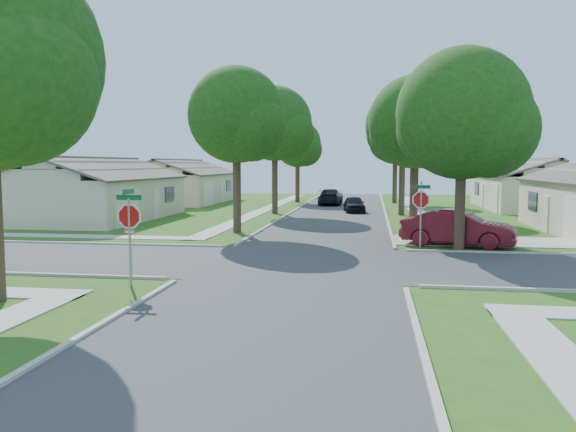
% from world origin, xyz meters
% --- Properties ---
extents(ground, '(100.00, 100.00, 0.00)m').
position_xyz_m(ground, '(0.00, 0.00, 0.00)').
color(ground, '#275617').
rests_on(ground, ground).
extents(road_ns, '(7.00, 100.00, 0.02)m').
position_xyz_m(road_ns, '(0.00, 0.00, 0.00)').
color(road_ns, '#333335').
rests_on(road_ns, ground).
extents(sidewalk_ne, '(1.20, 40.00, 0.04)m').
position_xyz_m(sidewalk_ne, '(6.10, 26.00, 0.02)').
color(sidewalk_ne, '#9E9B91').
rests_on(sidewalk_ne, ground).
extents(sidewalk_nw, '(1.20, 40.00, 0.04)m').
position_xyz_m(sidewalk_nw, '(-6.10, 26.00, 0.02)').
color(sidewalk_nw, '#9E9B91').
rests_on(sidewalk_nw, ground).
extents(driveway, '(8.80, 3.60, 0.05)m').
position_xyz_m(driveway, '(7.90, 7.10, 0.03)').
color(driveway, '#9E9B91').
rests_on(driveway, ground).
extents(stop_sign_sw, '(1.05, 0.80, 2.98)m').
position_xyz_m(stop_sign_sw, '(-4.70, -4.70, 2.03)').
color(stop_sign_sw, gray).
rests_on(stop_sign_sw, ground).
extents(stop_sign_ne, '(1.05, 0.80, 2.98)m').
position_xyz_m(stop_sign_ne, '(4.70, 4.70, 2.03)').
color(stop_sign_ne, gray).
rests_on(stop_sign_ne, ground).
extents(tree_e_near, '(4.97, 4.80, 8.28)m').
position_xyz_m(tree_e_near, '(4.75, 9.01, 5.64)').
color(tree_e_near, '#38281C').
rests_on(tree_e_near, ground).
extents(tree_e_mid, '(5.59, 5.40, 9.21)m').
position_xyz_m(tree_e_mid, '(4.76, 21.01, 6.25)').
color(tree_e_mid, '#38281C').
rests_on(tree_e_mid, ground).
extents(tree_e_far, '(5.17, 5.00, 8.72)m').
position_xyz_m(tree_e_far, '(4.75, 34.01, 5.98)').
color(tree_e_far, '#38281C').
rests_on(tree_e_far, ground).
extents(tree_w_near, '(5.38, 5.20, 8.97)m').
position_xyz_m(tree_w_near, '(-4.64, 9.01, 6.12)').
color(tree_w_near, '#38281C').
rests_on(tree_w_near, ground).
extents(tree_w_mid, '(5.80, 5.60, 9.56)m').
position_xyz_m(tree_w_mid, '(-4.64, 21.01, 6.49)').
color(tree_w_mid, '#38281C').
rests_on(tree_w_mid, ground).
extents(tree_w_far, '(4.76, 4.60, 8.04)m').
position_xyz_m(tree_w_far, '(-4.65, 34.01, 5.51)').
color(tree_w_far, '#38281C').
rests_on(tree_w_far, ground).
extents(tree_ne_corner, '(5.80, 5.60, 8.66)m').
position_xyz_m(tree_ne_corner, '(6.36, 4.21, 5.59)').
color(tree_ne_corner, '#38281C').
rests_on(tree_ne_corner, ground).
extents(house_ne_far, '(8.42, 13.60, 4.23)m').
position_xyz_m(house_ne_far, '(15.99, 29.00, 1.52)').
color(house_ne_far, beige).
rests_on(house_ne_far, ground).
extents(house_nw_near, '(8.42, 13.60, 4.23)m').
position_xyz_m(house_nw_near, '(-15.99, 15.00, 1.52)').
color(house_nw_near, beige).
rests_on(house_nw_near, ground).
extents(house_nw_far, '(8.42, 13.60, 4.23)m').
position_xyz_m(house_nw_far, '(-15.99, 32.00, 1.52)').
color(house_nw_far, beige).
rests_on(house_nw_far, ground).
extents(car_driveway, '(5.31, 3.12, 1.65)m').
position_xyz_m(car_driveway, '(6.44, 5.50, 0.83)').
color(car_driveway, maroon).
rests_on(car_driveway, ground).
extents(car_curb_east, '(1.97, 3.91, 1.28)m').
position_xyz_m(car_curb_east, '(1.20, 23.16, 0.64)').
color(car_curb_east, black).
rests_on(car_curb_east, ground).
extents(car_curb_west, '(2.09, 5.11, 1.48)m').
position_xyz_m(car_curb_west, '(-1.20, 30.81, 0.74)').
color(car_curb_west, black).
rests_on(car_curb_west, ground).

